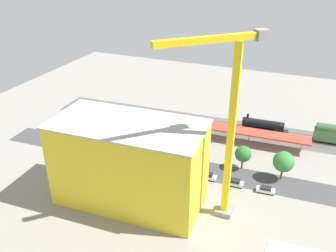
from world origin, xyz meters
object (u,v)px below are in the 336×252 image
street_tree_0 (243,154)px  street_tree_5 (153,134)px  locomotive (265,126)px  parked_car_3 (181,171)px  tower_crane (227,122)px  street_tree_4 (190,142)px  parked_car_0 (266,190)px  parked_car_4 (154,165)px  box_truck_0 (124,156)px  street_tree_2 (284,162)px  street_tree_1 (77,119)px  street_tree_3 (120,128)px  parked_car_1 (235,183)px  traffic_light (116,130)px  parked_car_2 (208,176)px  construction_building (130,164)px  platform_canopy_near (225,128)px

street_tree_0 → street_tree_5: size_ratio=0.81×
locomotive → street_tree_0: (2.39, 25.00, 2.79)m
parked_car_3 → street_tree_5: 15.12m
tower_crane → street_tree_5: tower_crane is taller
street_tree_0 → street_tree_4: street_tree_4 is taller
parked_car_0 → tower_crane: 26.86m
parked_car_4 → box_truck_0: 9.14m
locomotive → street_tree_2: (-8.07, 26.06, 3.47)m
tower_crane → street_tree_2: tower_crane is taller
street_tree_5 → street_tree_1: bearing=-2.5°
street_tree_2 → street_tree_3: bearing=-1.7°
parked_car_1 → street_tree_3: size_ratio=0.64×
parked_car_0 → tower_crane: (8.50, 11.97, 22.49)m
street_tree_0 → traffic_light: street_tree_0 is taller
street_tree_2 → traffic_light: 49.01m
street_tree_1 → street_tree_2: (-64.06, 1.63, 0.26)m
locomotive → parked_car_1: (2.39, 33.44, -1.04)m
parked_car_0 → parked_car_2: (14.67, -0.03, 0.10)m
street_tree_4 → street_tree_5: street_tree_5 is taller
locomotive → construction_building: size_ratio=0.45×
parked_car_3 → street_tree_4: size_ratio=0.53×
locomotive → street_tree_5: bearing=41.8°
street_tree_3 → parked_car_0: bearing=169.1°
street_tree_0 → platform_canopy_near: bearing=-59.3°
locomotive → tower_crane: bearing=85.9°
platform_canopy_near → traffic_light: traffic_light is taller
parked_car_0 → street_tree_5: street_tree_5 is taller
construction_building → street_tree_3: construction_building is taller
parked_car_2 → street_tree_4: size_ratio=0.52×
parked_car_1 → parked_car_4: size_ratio=0.96×
parked_car_3 → box_truck_0: bearing=1.6°
parked_car_0 → box_truck_0: size_ratio=0.54×
parked_car_1 → parked_car_2: size_ratio=1.05×
parked_car_3 → street_tree_1: size_ratio=0.54×
locomotive → parked_car_0: locomotive is taller
street_tree_2 → street_tree_4: bearing=-1.7°
platform_canopy_near → parked_car_0: 27.98m
parked_car_4 → street_tree_4: 11.83m
locomotive → traffic_light: bearing=32.1°
construction_building → street_tree_1: bearing=-39.1°
parked_car_4 → construction_building: bearing=92.0°
parked_car_0 → parked_car_4: bearing=0.3°
parked_car_3 → street_tree_4: street_tree_4 is taller
street_tree_4 → platform_canopy_near: bearing=-114.1°
parked_car_0 → parked_car_4: (30.00, 0.15, 0.06)m
parked_car_0 → parked_car_4: 30.00m
locomotive → traffic_light: (40.94, 25.69, 2.62)m
parked_car_3 → box_truck_0: size_ratio=0.49×
locomotive → traffic_light: 48.40m
platform_canopy_near → traffic_light: size_ratio=7.61×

